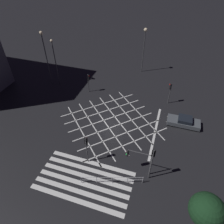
% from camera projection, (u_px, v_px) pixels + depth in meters
% --- Properties ---
extents(ground_plane, '(200.00, 200.00, 0.00)m').
position_uv_depth(ground_plane, '(112.00, 122.00, 27.79)').
color(ground_plane, black).
extents(road_markings, '(14.90, 19.34, 0.01)m').
position_uv_depth(road_markings, '(101.00, 151.00, 23.88)').
color(road_markings, silver).
rests_on(road_markings, ground_plane).
extents(traffic_light_ne_main, '(0.39, 0.36, 3.56)m').
position_uv_depth(traffic_light_ne_main, '(170.00, 89.00, 29.53)').
color(traffic_light_ne_main, '#424244').
rests_on(traffic_light_ne_main, ground_plane).
extents(traffic_light_se_cross, '(0.36, 0.39, 4.53)m').
position_uv_depth(traffic_light_se_cross, '(152.00, 158.00, 19.15)').
color(traffic_light_se_cross, '#424244').
rests_on(traffic_light_se_cross, ground_plane).
extents(traffic_light_se_main, '(2.72, 0.36, 3.29)m').
position_uv_depth(traffic_light_se_main, '(137.00, 157.00, 20.29)').
color(traffic_light_se_main, '#424244').
rests_on(traffic_light_se_main, ground_plane).
extents(traffic_light_median_south, '(0.36, 0.39, 3.85)m').
position_uv_depth(traffic_light_median_south, '(86.00, 145.00, 21.08)').
color(traffic_light_median_south, '#424244').
rests_on(traffic_light_median_south, ground_plane).
extents(traffic_light_nw_main, '(0.39, 0.36, 3.21)m').
position_uv_depth(traffic_light_nw_main, '(88.00, 80.00, 32.09)').
color(traffic_light_nw_main, '#424244').
rests_on(traffic_light_nw_main, ground_plane).
extents(street_lamp_east, '(0.63, 0.63, 8.20)m').
position_uv_depth(street_lamp_east, '(145.00, 39.00, 34.82)').
color(street_lamp_east, '#424244').
rests_on(street_lamp_east, ground_plane).
extents(street_lamp_west, '(0.44, 0.44, 7.86)m').
position_uv_depth(street_lamp_west, '(54.00, 56.00, 32.25)').
color(street_lamp_west, '#424244').
rests_on(street_lamp_west, ground_plane).
extents(street_lamp_far, '(0.55, 0.55, 9.09)m').
position_uv_depth(street_lamp_far, '(44.00, 47.00, 31.37)').
color(street_lamp_far, '#424244').
rests_on(street_lamp_far, ground_plane).
extents(street_tree_near, '(2.59, 2.59, 5.62)m').
position_uv_depth(street_tree_near, '(207.00, 211.00, 14.36)').
color(street_tree_near, '#38281C').
rests_on(street_tree_near, ground_plane).
extents(waiting_car, '(4.35, 1.81, 1.27)m').
position_uv_depth(waiting_car, '(184.00, 122.00, 27.01)').
color(waiting_car, '#474C51').
rests_on(waiting_car, ground_plane).
extents(pedestrian_railing, '(6.05, 1.98, 1.05)m').
position_uv_depth(pedestrian_railing, '(112.00, 179.00, 20.28)').
color(pedestrian_railing, '#B7B7BC').
rests_on(pedestrian_railing, ground_plane).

